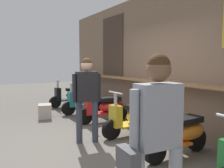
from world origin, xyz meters
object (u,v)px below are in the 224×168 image
at_px(scooter_teal, 87,101).
at_px(merchandise_crate, 45,111).
at_px(scooter_black, 71,96).
at_px(scooter_orange, 181,133).
at_px(scooter_red, 106,107).
at_px(scooter_yellow, 134,117).
at_px(shopper_with_handbag, 156,127).
at_px(shopper_browsing, 87,91).

height_order(scooter_teal, merchandise_crate, scooter_teal).
bearing_deg(scooter_black, scooter_orange, 90.63).
bearing_deg(merchandise_crate, scooter_teal, 87.32).
relative_size(scooter_red, scooter_orange, 1.00).
height_order(scooter_teal, scooter_yellow, same).
distance_m(scooter_teal, shopper_with_handbag, 5.19).
relative_size(scooter_red, merchandise_crate, 3.21).
distance_m(scooter_teal, merchandise_crate, 1.27).
bearing_deg(scooter_yellow, scooter_teal, -92.50).
bearing_deg(merchandise_crate, scooter_orange, 18.11).
bearing_deg(scooter_orange, shopper_with_handbag, 33.47).
relative_size(scooter_black, scooter_orange, 1.00).
height_order(shopper_with_handbag, merchandise_crate, shopper_with_handbag).
bearing_deg(scooter_black, merchandise_crate, 45.68).
bearing_deg(merchandise_crate, scooter_red, 44.88).
relative_size(scooter_orange, shopper_with_handbag, 0.86).
height_order(scooter_yellow, shopper_with_handbag, shopper_with_handbag).
height_order(shopper_with_handbag, shopper_browsing, shopper_browsing).
height_order(scooter_teal, shopper_browsing, shopper_browsing).
relative_size(scooter_teal, scooter_yellow, 1.00).
relative_size(scooter_red, shopper_browsing, 0.85).
relative_size(scooter_black, shopper_with_handbag, 0.85).
xyz_separation_m(scooter_teal, scooter_yellow, (2.46, 0.00, 0.00)).
xyz_separation_m(shopper_browsing, merchandise_crate, (-2.43, -0.19, -0.82)).
bearing_deg(shopper_with_handbag, merchandise_crate, -178.25).
xyz_separation_m(shopper_with_handbag, merchandise_crate, (-4.98, 0.29, -0.80)).
bearing_deg(scooter_red, merchandise_crate, -40.67).
bearing_deg(scooter_red, scooter_yellow, 94.45).
height_order(scooter_red, shopper_browsing, shopper_browsing).
height_order(scooter_red, shopper_with_handbag, shopper_with_handbag).
xyz_separation_m(scooter_black, scooter_yellow, (3.78, -0.00, 0.00)).
bearing_deg(shopper_browsing, merchandise_crate, 12.42).
distance_m(scooter_yellow, shopper_with_handbag, 2.97).
distance_m(shopper_with_handbag, shopper_browsing, 2.59).
bearing_deg(scooter_black, scooter_teal, 90.63).
bearing_deg(scooter_teal, shopper_with_handbag, 75.39).
distance_m(scooter_black, scooter_red, 2.52).
height_order(scooter_red, merchandise_crate, scooter_red).
height_order(scooter_orange, shopper_with_handbag, shopper_with_handbag).
xyz_separation_m(scooter_orange, shopper_browsing, (-1.41, -1.06, 0.62)).
relative_size(scooter_orange, shopper_browsing, 0.85).
height_order(scooter_black, scooter_teal, same).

